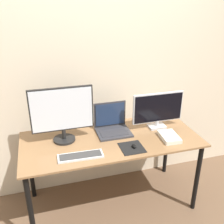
{
  "coord_description": "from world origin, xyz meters",
  "views": [
    {
      "loc": [
        -0.59,
        -1.66,
        1.96
      ],
      "look_at": [
        0.02,
        0.39,
        1.01
      ],
      "focal_mm": 42.0,
      "sensor_mm": 36.0,
      "label": 1
    }
  ],
  "objects": [
    {
      "name": "wall_back",
      "position": [
        0.0,
        0.8,
        1.25
      ],
      "size": [
        7.0,
        0.05,
        2.5
      ],
      "color": "beige",
      "rests_on": "ground_plane"
    },
    {
      "name": "book",
      "position": [
        0.52,
        0.21,
        0.77
      ],
      "size": [
        0.17,
        0.24,
        0.04
      ],
      "color": "silver",
      "rests_on": "desk"
    },
    {
      "name": "monitor_right",
      "position": [
        0.5,
        0.46,
        0.95
      ],
      "size": [
        0.51,
        0.12,
        0.36
      ],
      "color": "silver",
      "rests_on": "desk"
    },
    {
      "name": "keyboard",
      "position": [
        -0.32,
        0.14,
        0.76
      ],
      "size": [
        0.38,
        0.13,
        0.02
      ],
      "color": "silver",
      "rests_on": "desk"
    },
    {
      "name": "mouse",
      "position": [
        0.15,
        0.15,
        0.77
      ],
      "size": [
        0.03,
        0.06,
        0.03
      ],
      "color": "black",
      "rests_on": "mousepad"
    },
    {
      "name": "desk",
      "position": [
        0.0,
        0.37,
        0.66
      ],
      "size": [
        1.63,
        0.73,
        0.75
      ],
      "color": "olive",
      "rests_on": "ground_plane"
    },
    {
      "name": "laptop",
      "position": [
        0.05,
        0.51,
        0.82
      ],
      "size": [
        0.32,
        0.27,
        0.27
      ],
      "color": "#333338",
      "rests_on": "desk"
    },
    {
      "name": "monitor_left",
      "position": [
        -0.42,
        0.46,
        1.02
      ],
      "size": [
        0.55,
        0.2,
        0.51
      ],
      "color": "black",
      "rests_on": "desk"
    },
    {
      "name": "mousepad",
      "position": [
        0.13,
        0.16,
        0.75
      ],
      "size": [
        0.2,
        0.21,
        0.0
      ],
      "color": "black",
      "rests_on": "desk"
    }
  ]
}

